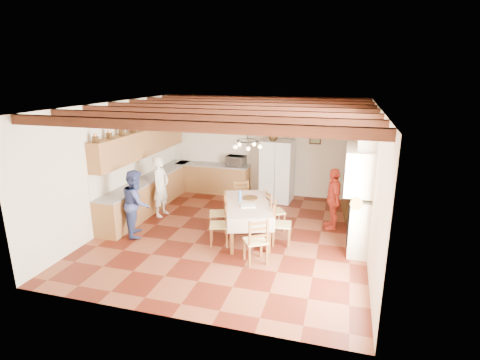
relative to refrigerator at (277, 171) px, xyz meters
name	(u,v)px	position (x,y,z in m)	size (l,w,h in m)	color
floor	(232,234)	(-0.55, -2.69, -0.91)	(6.00, 6.50, 0.02)	#4C170C
ceiling	(232,104)	(-0.55, -2.69, 2.11)	(6.00, 6.50, 0.02)	white
wall_back	(263,146)	(-0.55, 0.57, 0.60)	(6.00, 0.02, 3.00)	beige
wall_front	(166,229)	(-0.55, -5.95, 0.60)	(6.00, 0.02, 3.00)	beige
wall_left	(115,164)	(-3.56, -2.69, 0.60)	(0.02, 6.50, 3.00)	beige
wall_right	(373,183)	(2.46, -2.69, 0.60)	(0.02, 6.50, 3.00)	beige
ceiling_beams	(232,109)	(-0.55, -2.69, 2.01)	(6.00, 6.30, 0.16)	#34150C
lower_cabinets_left	(151,193)	(-3.25, -1.64, -0.47)	(0.60, 4.30, 0.86)	brown
lower_cabinets_back	(213,179)	(-2.10, 0.26, -0.47)	(2.30, 0.60, 0.86)	brown
countertop_left	(149,178)	(-3.25, -1.64, -0.02)	(0.62, 4.30, 0.04)	gray
countertop_back	(213,165)	(-2.10, 0.26, -0.02)	(2.34, 0.62, 0.04)	gray
backsplash_left	(139,166)	(-3.54, -1.64, 0.30)	(0.03, 4.30, 0.60)	white
backsplash_back	(215,153)	(-2.10, 0.54, 0.30)	(2.30, 0.03, 0.60)	white
upper_cabinets	(143,143)	(-3.38, -1.64, 0.95)	(0.35, 4.20, 0.70)	brown
fireplace	(358,184)	(2.17, -2.49, 0.50)	(0.56, 1.60, 2.80)	beige
wall_picture	(315,137)	(1.00, 0.54, 0.95)	(0.34, 0.03, 0.42)	#2F2515
refrigerator	(277,171)	(0.00, 0.00, 0.00)	(0.90, 0.74, 1.80)	silver
hutch	(357,172)	(2.20, -0.65, 0.30)	(0.55, 1.32, 2.40)	#36200C
dining_table	(247,206)	(-0.19, -2.73, -0.16)	(1.55, 2.10, 0.82)	beige
chandelier	(247,141)	(-0.19, -2.73, 1.35)	(0.47, 0.47, 0.03)	black
chair_left_near	(219,224)	(-0.67, -3.30, -0.42)	(0.42, 0.40, 0.96)	brown
chair_left_far	(218,213)	(-0.92, -2.64, -0.42)	(0.42, 0.40, 0.96)	brown
chair_right_near	(282,224)	(0.65, -2.89, -0.42)	(0.42, 0.40, 0.96)	brown
chair_right_far	(275,211)	(0.35, -2.15, -0.42)	(0.42, 0.40, 0.96)	brown
chair_end_near	(256,240)	(0.29, -3.86, -0.42)	(0.42, 0.40, 0.96)	brown
chair_end_far	(242,200)	(-0.62, -1.62, -0.42)	(0.42, 0.40, 0.96)	brown
person_man	(161,186)	(-2.71, -2.04, -0.10)	(0.58, 0.38, 1.60)	white
person_woman_blue	(136,203)	(-2.67, -3.30, -0.12)	(0.76, 0.59, 1.56)	#384787
person_woman_red	(333,199)	(1.67, -1.67, -0.15)	(0.88, 0.37, 1.50)	red
microwave	(236,161)	(-1.33, 0.26, 0.16)	(0.56, 0.38, 0.31)	silver
fridge_vase	(273,135)	(-0.14, 0.00, 1.04)	(0.27, 0.27, 0.28)	#36200C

